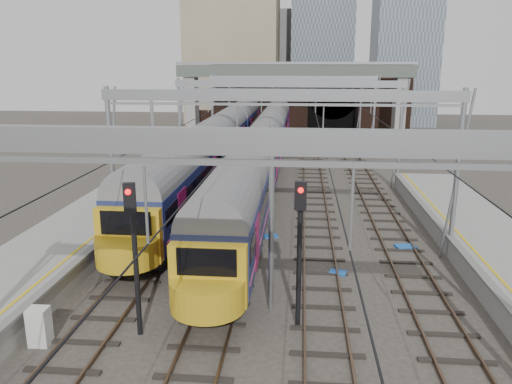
# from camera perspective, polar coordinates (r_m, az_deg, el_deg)

# --- Properties ---
(ground) EXTENTS (160.00, 160.00, 0.00)m
(ground) POSITION_cam_1_polar(r_m,az_deg,el_deg) (17.69, 1.26, -16.17)
(ground) COLOR #38332D
(ground) RESTS_ON ground
(platform_left) EXTENTS (4.32, 55.00, 1.12)m
(platform_left) POSITION_cam_1_polar(r_m,az_deg,el_deg) (22.58, -25.31, -9.01)
(platform_left) COLOR gray
(platform_left) RESTS_ON ground
(tracks) EXTENTS (14.40, 80.00, 0.22)m
(tracks) POSITION_cam_1_polar(r_m,az_deg,el_deg) (31.52, 3.18, -2.16)
(tracks) COLOR #4C3828
(tracks) RESTS_ON ground
(overhead_line) EXTENTS (16.80, 80.00, 8.00)m
(overhead_line) POSITION_cam_1_polar(r_m,az_deg,el_deg) (36.77, 3.71, 10.60)
(overhead_line) COLOR gray
(overhead_line) RESTS_ON ground
(retaining_wall) EXTENTS (28.00, 2.75, 9.00)m
(retaining_wall) POSITION_cam_1_polar(r_m,az_deg,el_deg) (67.29, 5.65, 10.37)
(retaining_wall) COLOR #301D15
(retaining_wall) RESTS_ON ground
(overbridge) EXTENTS (28.00, 3.00, 9.25)m
(overbridge) POSITION_cam_1_polar(r_m,az_deg,el_deg) (61.23, 4.40, 12.76)
(overbridge) COLOR gray
(overbridge) RESTS_ON ground
(city_skyline) EXTENTS (37.50, 27.50, 60.00)m
(city_skyline) POSITION_cam_1_polar(r_m,az_deg,el_deg) (86.07, 6.77, 19.72)
(city_skyline) COLOR tan
(city_skyline) RESTS_ON ground
(train_main) EXTENTS (2.73, 63.04, 4.71)m
(train_main) POSITION_cam_1_polar(r_m,az_deg,el_deg) (47.18, 1.54, 6.43)
(train_main) COLOR black
(train_main) RESTS_ON ground
(train_second) EXTENTS (2.84, 65.71, 4.88)m
(train_second) POSITION_cam_1_polar(r_m,az_deg,el_deg) (52.43, -2.51, 7.30)
(train_second) COLOR black
(train_second) RESTS_ON ground
(signal_near_left) EXTENTS (0.41, 0.49, 5.39)m
(signal_near_left) POSITION_cam_1_polar(r_m,az_deg,el_deg) (16.82, -13.79, -5.64)
(signal_near_left) COLOR black
(signal_near_left) RESTS_ON ground
(signal_near_centre) EXTENTS (0.40, 0.48, 5.30)m
(signal_near_centre) POSITION_cam_1_polar(r_m,az_deg,el_deg) (16.93, 5.01, -5.30)
(signal_near_centre) COLOR black
(signal_near_centre) RESTS_ON ground
(relay_cabinet) EXTENTS (0.67, 0.56, 1.31)m
(relay_cabinet) POSITION_cam_1_polar(r_m,az_deg,el_deg) (18.37, -23.52, -13.92)
(relay_cabinet) COLOR silver
(relay_cabinet) RESTS_ON ground
(equip_cover_a) EXTENTS (0.86, 0.71, 0.09)m
(equip_cover_a) POSITION_cam_1_polar(r_m,az_deg,el_deg) (22.67, 9.34, -9.06)
(equip_cover_a) COLOR blue
(equip_cover_a) RESTS_ON ground
(equip_cover_b) EXTENTS (0.87, 0.74, 0.09)m
(equip_cover_b) POSITION_cam_1_polar(r_m,az_deg,el_deg) (26.88, 1.65, -5.05)
(equip_cover_b) COLOR blue
(equip_cover_b) RESTS_ON ground
(equip_cover_c) EXTENTS (1.10, 0.89, 0.11)m
(equip_cover_c) POSITION_cam_1_polar(r_m,az_deg,el_deg) (26.40, 16.73, -6.02)
(equip_cover_c) COLOR blue
(equip_cover_c) RESTS_ON ground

